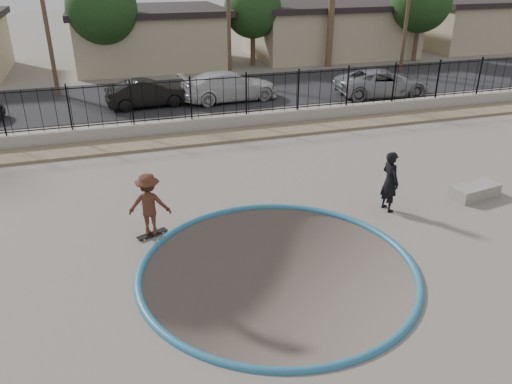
{
  "coord_description": "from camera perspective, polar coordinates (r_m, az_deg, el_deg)",
  "views": [
    {
      "loc": [
        -3.63,
        -10.8,
        7.05
      ],
      "look_at": [
        0.37,
        2.0,
        0.73
      ],
      "focal_mm": 35.0,
      "sensor_mm": 36.0,
      "label": 1
    }
  ],
  "objects": [
    {
      "name": "fence",
      "position": [
        22.12,
        -7.46,
        10.5
      ],
      "size": [
        40.0,
        0.04,
        1.8
      ],
      "color": "black",
      "rests_on": "retaining_wall"
    },
    {
      "name": "utility_pole_left",
      "position": [
        29.99,
        -23.13,
        18.89
      ],
      "size": [
        1.7,
        0.24,
        9.0
      ],
      "color": "#473323",
      "rests_on": "ground"
    },
    {
      "name": "house_east_far",
      "position": [
        49.17,
        23.97,
        17.29
      ],
      "size": [
        11.6,
        8.6,
        3.9
      ],
      "color": "tan",
      "rests_on": "ground"
    },
    {
      "name": "house_east",
      "position": [
        41.57,
        8.3,
        17.99
      ],
      "size": [
        12.6,
        8.6,
        3.9
      ],
      "color": "tan",
      "rests_on": "ground"
    },
    {
      "name": "bowl_pit",
      "position": [
        12.61,
        2.5,
        -8.78
      ],
      "size": [
        6.84,
        6.84,
        1.8
      ],
      "primitive_type": null,
      "color": "#463C36",
      "rests_on": "ground"
    },
    {
      "name": "car_c",
      "position": [
        27.35,
        -3.08,
        12.0
      ],
      "size": [
        5.45,
        2.62,
        1.53
      ],
      "primitive_type": "imported",
      "rotation": [
        0.0,
        0.0,
        1.66
      ],
      "color": "silver",
      "rests_on": "street"
    },
    {
      "name": "street_tree_mid",
      "position": [
        36.53,
        -0.38,
        20.2
      ],
      "size": [
        3.96,
        3.96,
        5.83
      ],
      "color": "#473323",
      "rests_on": "ground"
    },
    {
      "name": "street",
      "position": [
        28.91,
        -9.78,
        10.81
      ],
      "size": [
        90.0,
        8.0,
        0.04
      ],
      "primitive_type": "cube",
      "color": "black",
      "rests_on": "ground"
    },
    {
      "name": "street_tree_left",
      "position": [
        33.93,
        -17.21,
        19.37
      ],
      "size": [
        4.32,
        4.32,
        6.36
      ],
      "color": "#473323",
      "rests_on": "ground"
    },
    {
      "name": "house_center",
      "position": [
        37.82,
        -12.21,
        17.0
      ],
      "size": [
        10.6,
        8.6,
        3.9
      ],
      "color": "tan",
      "rests_on": "ground"
    },
    {
      "name": "car_d",
      "position": [
        29.12,
        14.29,
        12.01
      ],
      "size": [
        5.44,
        2.93,
        1.45
      ],
      "primitive_type": "imported",
      "rotation": [
        0.0,
        0.0,
        1.47
      ],
      "color": "gray",
      "rests_on": "street"
    },
    {
      "name": "street_tree_right",
      "position": [
        39.96,
        18.35,
        19.97
      ],
      "size": [
        4.32,
        4.32,
        6.36
      ],
      "color": "#473323",
      "rests_on": "ground"
    },
    {
      "name": "videographer",
      "position": [
        15.53,
        15.05,
        1.17
      ],
      "size": [
        0.53,
        0.74,
        1.89
      ],
      "primitive_type": "imported",
      "rotation": [
        0.0,
        0.0,
        1.68
      ],
      "color": "black",
      "rests_on": "ground"
    },
    {
      "name": "retaining_wall",
      "position": [
        22.45,
        -7.29,
        7.54
      ],
      "size": [
        42.0,
        0.45,
        0.6
      ],
      "primitive_type": "cube",
      "color": "gray",
      "rests_on": "ground"
    },
    {
      "name": "skateboard",
      "position": [
        14.26,
        -11.79,
        -4.69
      ],
      "size": [
        0.9,
        0.55,
        0.08
      ],
      "rotation": [
        0.0,
        0.0,
        0.39
      ],
      "color": "black",
      "rests_on": "ground"
    },
    {
      "name": "concrete_ledge",
      "position": [
        17.63,
        23.75,
        0.11
      ],
      "size": [
        1.69,
        0.94,
        0.4
      ],
      "primitive_type": "cube",
      "rotation": [
        0.0,
        0.0,
        0.16
      ],
      "color": "gray",
      "rests_on": "ground"
    },
    {
      "name": "ground",
      "position": [
        24.49,
        -7.85,
        5.56
      ],
      "size": [
        120.0,
        120.0,
        2.2
      ],
      "primitive_type": "cube",
      "color": "slate",
      "rests_on": "ground"
    },
    {
      "name": "skater",
      "position": [
        13.88,
        -12.08,
        -1.74
      ],
      "size": [
        1.27,
        0.91,
        1.77
      ],
      "primitive_type": "imported",
      "rotation": [
        0.0,
        0.0,
        2.9
      ],
      "color": "brown",
      "rests_on": "ground"
    },
    {
      "name": "coping_ring",
      "position": [
        12.61,
        2.5,
        -8.78
      ],
      "size": [
        7.04,
        7.04,
        0.2
      ],
      "primitive_type": "torus",
      "color": "#296787",
      "rests_on": "ground"
    },
    {
      "name": "car_b",
      "position": [
        26.66,
        -12.26,
        10.96
      ],
      "size": [
        4.31,
        1.82,
        1.38
      ],
      "primitive_type": "imported",
      "rotation": [
        0.0,
        0.0,
        1.66
      ],
      "color": "black",
      "rests_on": "street"
    },
    {
      "name": "rock_strip",
      "position": [
        21.5,
        -6.7,
        6.08
      ],
      "size": [
        42.0,
        1.6,
        0.11
      ],
      "primitive_type": "cube",
      "color": "#8F7B5D",
      "rests_on": "ground"
    }
  ]
}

